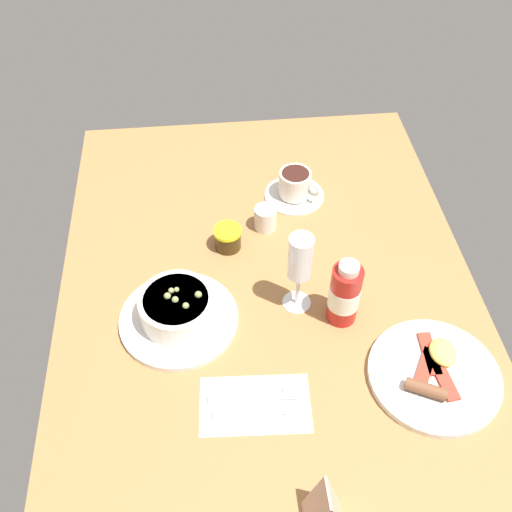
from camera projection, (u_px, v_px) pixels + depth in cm
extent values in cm
cube|color=#9E6B3D|center=(267.00, 282.00, 121.43)|extent=(110.00, 84.00, 3.00)
cylinder|color=silver|center=(179.00, 319.00, 112.41)|extent=(22.80, 22.80, 1.20)
cylinder|color=silver|center=(177.00, 308.00, 109.81)|extent=(14.17, 14.17, 5.83)
cylinder|color=beige|center=(176.00, 301.00, 108.24)|extent=(12.19, 12.19, 1.60)
sphere|color=#838D53|center=(177.00, 290.00, 108.92)|extent=(1.00, 1.00, 1.00)
sphere|color=#838D53|center=(198.00, 295.00, 108.12)|extent=(1.38, 1.38, 1.38)
sphere|color=#838D53|center=(175.00, 300.00, 107.33)|extent=(1.29, 1.29, 1.29)
sphere|color=#838D53|center=(186.00, 306.00, 106.39)|extent=(1.26, 1.26, 1.26)
sphere|color=#838D53|center=(171.00, 291.00, 108.76)|extent=(1.14, 1.14, 1.14)
sphere|color=#838D53|center=(167.00, 296.00, 107.91)|extent=(1.34, 1.34, 1.34)
cube|color=silver|center=(255.00, 404.00, 100.80)|extent=(12.37, 19.71, 0.30)
cube|color=silver|center=(249.00, 398.00, 101.24)|extent=(2.02, 14.05, 0.50)
cube|color=silver|center=(293.00, 394.00, 101.76)|extent=(2.41, 3.72, 0.40)
cube|color=silver|center=(250.00, 412.00, 99.36)|extent=(1.76, 13.04, 0.50)
ellipsoid|color=silver|center=(291.00, 408.00, 99.80)|extent=(2.40, 4.00, 0.60)
cylinder|color=silver|center=(294.00, 195.00, 136.72)|extent=(13.83, 13.83, 0.90)
cylinder|color=silver|center=(295.00, 183.00, 134.18)|extent=(7.41, 7.41, 5.96)
cylinder|color=#381B15|center=(295.00, 175.00, 132.35)|extent=(6.30, 6.30, 1.00)
torus|color=silver|center=(313.00, 190.00, 132.23)|extent=(2.89, 3.30, 3.60)
cylinder|color=silver|center=(265.00, 218.00, 128.18)|extent=(4.88, 4.88, 5.40)
cone|color=silver|center=(256.00, 213.00, 126.25)|extent=(2.10, 2.58, 2.35)
cylinder|color=white|center=(297.00, 302.00, 115.71)|extent=(5.65, 5.65, 0.40)
cylinder|color=white|center=(298.00, 288.00, 112.49)|extent=(0.80, 0.80, 8.31)
cylinder|color=white|center=(300.00, 257.00, 105.92)|extent=(4.59, 4.59, 9.44)
cylinder|color=#EFE9C2|center=(300.00, 262.00, 106.97)|extent=(3.76, 3.76, 5.66)
cylinder|color=#392A0E|center=(228.00, 239.00, 124.61)|extent=(5.67, 5.67, 4.24)
cylinder|color=yellow|center=(227.00, 231.00, 122.75)|extent=(5.96, 5.96, 0.80)
cylinder|color=#B21E19|center=(344.00, 295.00, 108.76)|extent=(5.78, 5.78, 13.27)
cylinder|color=white|center=(344.00, 296.00, 108.95)|extent=(5.89, 5.89, 5.04)
cylinder|color=silver|center=(349.00, 268.00, 103.25)|extent=(3.76, 3.76, 1.61)
cylinder|color=silver|center=(434.00, 375.00, 104.01)|extent=(23.49, 23.49, 1.40)
cube|color=#B13828|center=(425.00, 369.00, 103.80)|extent=(8.98, 6.62, 0.60)
cube|color=#AD3828|center=(429.00, 354.00, 105.88)|extent=(9.10, 2.81, 0.60)
cube|color=#AA3828|center=(444.00, 378.00, 102.54)|extent=(9.21, 3.39, 0.60)
cylinder|color=brown|center=(426.00, 389.00, 100.04)|extent=(5.10, 7.25, 2.20)
ellipsoid|color=#F2D859|center=(443.00, 352.00, 105.26)|extent=(6.00, 4.80, 2.40)
cube|color=#D6A989|center=(335.00, 505.00, 84.89)|extent=(4.77, 3.14, 9.82)
cube|color=#D6A989|center=(316.00, 507.00, 84.70)|extent=(4.77, 3.14, 9.82)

